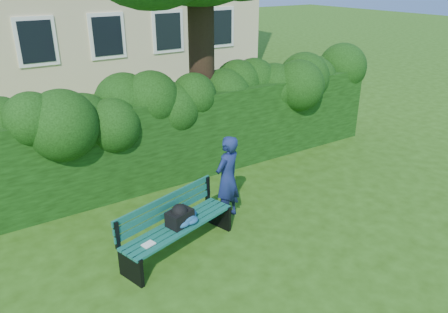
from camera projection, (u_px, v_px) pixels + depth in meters
ground at (242, 215)px, 8.03m from camera, size 80.00×80.00×0.00m
hedge at (183, 134)px, 9.37m from camera, size 10.00×1.00×1.80m
park_bench at (178, 222)px, 6.85m from camera, size 2.08×1.09×0.89m
man_reading at (227, 178)px, 7.65m from camera, size 0.66×0.55×1.56m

